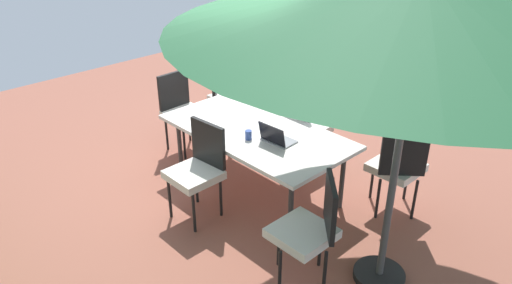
# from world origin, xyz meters

# --- Properties ---
(ground_plane) EXTENTS (10.00, 10.00, 0.02)m
(ground_plane) POSITION_xyz_m (0.00, 0.00, -0.01)
(ground_plane) COLOR #935442
(dining_table) EXTENTS (2.04, 1.07, 0.72)m
(dining_table) POSITION_xyz_m (0.00, 0.00, 0.68)
(dining_table) COLOR silver
(dining_table) RESTS_ON ground_plane
(patio_umbrella) EXTENTS (3.34, 3.34, 2.54)m
(patio_umbrella) POSITION_xyz_m (-1.76, 0.21, 2.34)
(patio_umbrella) COLOR #4C4C4C
(patio_umbrella) RESTS_ON ground_plane
(chair_north) EXTENTS (0.47, 0.48, 0.98)m
(chair_north) POSITION_xyz_m (0.04, 0.74, 0.55)
(chair_north) COLOR silver
(chair_north) RESTS_ON ground_plane
(chair_southeast) EXTENTS (0.59, 0.59, 0.98)m
(chair_southeast) POSITION_xyz_m (1.31, -0.70, 0.55)
(chair_southeast) COLOR silver
(chair_southeast) RESTS_ON ground_plane
(chair_southwest) EXTENTS (0.59, 0.59, 0.98)m
(chair_southwest) POSITION_xyz_m (-1.29, -0.71, 0.55)
(chair_southwest) COLOR silver
(chair_southwest) RESTS_ON ground_plane
(chair_south) EXTENTS (0.46, 0.46, 0.98)m
(chair_south) POSITION_xyz_m (-0.02, -0.72, 0.55)
(chair_south) COLOR silver
(chair_south) RESTS_ON ground_plane
(chair_northwest) EXTENTS (0.59, 0.59, 0.98)m
(chair_northwest) POSITION_xyz_m (-1.34, 0.67, 0.55)
(chair_northwest) COLOR silver
(chair_northwest) RESTS_ON ground_plane
(chair_east) EXTENTS (0.47, 0.46, 0.98)m
(chair_east) POSITION_xyz_m (1.32, 0.01, 0.55)
(chair_east) COLOR silver
(chair_east) RESTS_ON ground_plane
(laptop) EXTENTS (0.33, 0.26, 0.21)m
(laptop) POSITION_xyz_m (-0.35, 0.05, 0.77)
(laptop) COLOR gray
(laptop) RESTS_ON dining_table
(cup) EXTENTS (0.07, 0.07, 0.10)m
(cup) POSITION_xyz_m (-0.10, 0.20, 0.77)
(cup) COLOR #334C99
(cup) RESTS_ON dining_table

